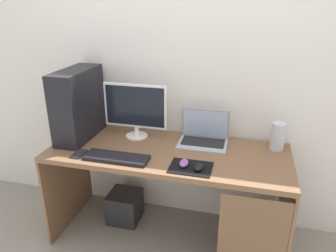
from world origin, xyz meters
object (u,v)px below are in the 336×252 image
at_px(cell_phone, 79,154).
at_px(subwoofer, 125,206).
at_px(monitor, 135,110).
at_px(speaker, 278,136).
at_px(mouse_left, 184,163).
at_px(keyboard, 117,158).
at_px(pc_tower, 78,104).
at_px(mouse_right, 198,167).
at_px(laptop, 204,136).

height_order(cell_phone, subwoofer, cell_phone).
distance_m(monitor, subwoofer, 0.83).
distance_m(speaker, mouse_left, 0.70).
distance_m(keyboard, subwoofer, 0.69).
bearing_deg(pc_tower, speaker, 5.82).
relative_size(monitor, speaker, 2.45).
bearing_deg(pc_tower, monitor, 13.26).
bearing_deg(mouse_left, mouse_right, -14.74).
height_order(speaker, subwoofer, speaker).
bearing_deg(keyboard, mouse_right, -0.54).
distance_m(keyboard, cell_phone, 0.27).
distance_m(monitor, keyboard, 0.42).
xyz_separation_m(laptop, speaker, (0.50, 0.02, 0.05)).
bearing_deg(speaker, cell_phone, -161.85).
distance_m(mouse_left, cell_phone, 0.71).
xyz_separation_m(mouse_right, subwoofer, (-0.63, 0.31, -0.62)).
relative_size(laptop, keyboard, 0.82).
distance_m(monitor, laptop, 0.53).
bearing_deg(mouse_left, speaker, 34.97).
relative_size(pc_tower, monitor, 1.08).
height_order(laptop, speaker, laptop).
height_order(keyboard, cell_phone, keyboard).
relative_size(monitor, laptop, 1.37).
height_order(speaker, mouse_right, speaker).
bearing_deg(subwoofer, keyboard, -72.21).
bearing_deg(mouse_left, cell_phone, -178.23).
xyz_separation_m(monitor, cell_phone, (-0.27, -0.37, -0.21)).
xyz_separation_m(mouse_left, mouse_right, (0.09, -0.02, 0.00)).
height_order(monitor, mouse_left, monitor).
relative_size(keyboard, subwoofer, 1.72).
bearing_deg(cell_phone, mouse_left, 1.77).
relative_size(laptop, speaker, 1.79).
distance_m(keyboard, mouse_right, 0.53).
bearing_deg(pc_tower, mouse_left, -16.82).
distance_m(pc_tower, keyboard, 0.54).
xyz_separation_m(cell_phone, subwoofer, (0.17, 0.31, -0.60)).
bearing_deg(keyboard, mouse_left, 2.60).
bearing_deg(pc_tower, subwoofer, 6.32).
bearing_deg(subwoofer, speaker, 5.69).
height_order(pc_tower, keyboard, pc_tower).
xyz_separation_m(pc_tower, mouse_right, (0.93, -0.28, -0.23)).
xyz_separation_m(monitor, subwoofer, (-0.10, -0.06, -0.82)).
bearing_deg(monitor, laptop, 2.83).
height_order(keyboard, mouse_left, mouse_left).
relative_size(laptop, mouse_left, 3.58).
height_order(monitor, keyboard, monitor).
relative_size(pc_tower, cell_phone, 3.90).
bearing_deg(keyboard, pc_tower, 145.54).
bearing_deg(laptop, keyboard, -142.06).
distance_m(mouse_left, subwoofer, 0.87).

